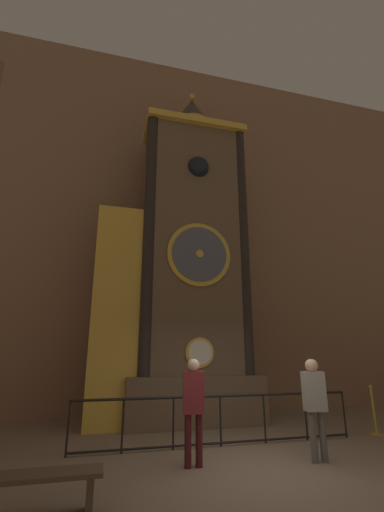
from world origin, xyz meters
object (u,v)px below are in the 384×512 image
visitor_near (193,400)px  visitor_far (314,398)px  visitor_bench (41,486)px  stanchion_post (375,418)px  clock_tower (181,264)px

visitor_near → visitor_far: bearing=3.8°
visitor_near → visitor_bench: (-2.04, -1.22, -0.65)m
visitor_far → stanchion_post: bearing=38.9°
visitor_bench → stanchion_post: bearing=19.9°
visitor_near → stanchion_post: 4.58m
visitor_bench → visitor_near: bearing=30.8°
visitor_bench → clock_tower: bearing=60.4°
stanchion_post → visitor_bench: 6.86m
clock_tower → stanchion_post: (3.88, -2.18, -3.77)m
visitor_far → stanchion_post: size_ratio=1.57×
stanchion_post → visitor_bench: (-6.45, -2.33, -0.02)m
visitor_near → stanchion_post: visitor_near is taller
clock_tower → visitor_bench: bearing=-119.6°
clock_tower → visitor_far: bearing=-67.0°
visitor_far → visitor_bench: visitor_far is taller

